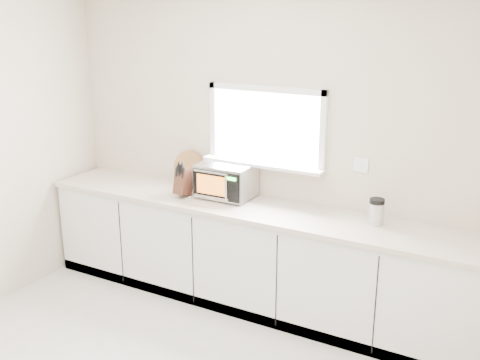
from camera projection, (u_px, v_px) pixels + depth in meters
The scene contains 7 objects.
back_wall at pixel (267, 147), 4.89m from camera, with size 4.00×0.17×2.70m.
cabinets at pixel (250, 257), 4.91m from camera, with size 3.92×0.60×0.88m, color white.
countertop at pixel (250, 208), 4.77m from camera, with size 3.92×0.64×0.04m, color beige.
microwave at pixel (226, 180), 4.93m from camera, with size 0.48×0.40×0.30m.
knife_block at pixel (184, 181), 4.97m from camera, with size 0.11×0.23×0.32m.
cutting_board at pixel (189, 168), 5.28m from camera, with size 0.33×0.33×0.02m, color #B07344.
coffee_grinder at pixel (376, 211), 4.32m from camera, with size 0.13×0.13×0.21m.
Camera 1 is at (2.11, -2.28, 2.51)m, focal length 42.00 mm.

